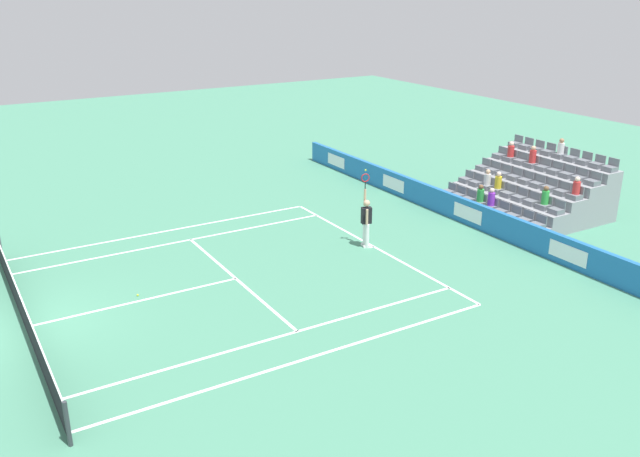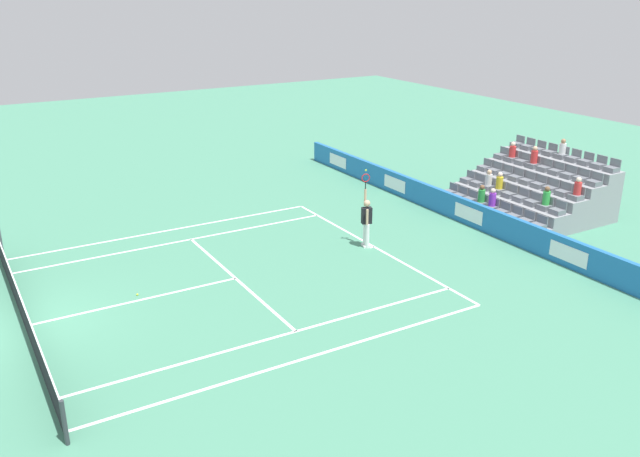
% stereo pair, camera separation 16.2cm
% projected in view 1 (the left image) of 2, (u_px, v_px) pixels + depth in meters
% --- Properties ---
extents(ground_plane, '(80.00, 80.00, 0.00)m').
position_uv_depth(ground_plane, '(26.00, 327.00, 18.66)').
color(ground_plane, '#47896B').
extents(line_baseline, '(10.97, 0.10, 0.01)m').
position_uv_depth(line_baseline, '(374.00, 247.00, 24.40)').
color(line_baseline, white).
rests_on(line_baseline, ground).
extents(line_service, '(8.23, 0.10, 0.01)m').
position_uv_depth(line_service, '(236.00, 279.00, 21.75)').
color(line_service, white).
rests_on(line_service, ground).
extents(line_centre_service, '(0.10, 6.40, 0.01)m').
position_uv_depth(line_centre_service, '(139.00, 301.00, 20.21)').
color(line_centre_service, white).
rests_on(line_centre_service, ground).
extents(line_singles_sideline_left, '(0.10, 11.89, 0.01)m').
position_uv_depth(line_singles_sideline_left, '(179.00, 242.00, 24.85)').
color(line_singles_sideline_left, white).
rests_on(line_singles_sideline_left, ground).
extents(line_singles_sideline_right, '(0.10, 11.89, 0.01)m').
position_uv_depth(line_singles_sideline_right, '(283.00, 336.00, 18.22)').
color(line_singles_sideline_right, white).
rests_on(line_singles_sideline_right, ground).
extents(line_doubles_sideline_left, '(0.10, 11.89, 0.01)m').
position_uv_depth(line_doubles_sideline_left, '(167.00, 231.00, 25.95)').
color(line_doubles_sideline_left, white).
rests_on(line_doubles_sideline_left, ground).
extents(line_doubles_sideline_right, '(0.10, 11.89, 0.01)m').
position_uv_depth(line_doubles_sideline_right, '(308.00, 358.00, 17.11)').
color(line_doubles_sideline_right, white).
rests_on(line_doubles_sideline_right, ground).
extents(line_centre_mark, '(0.10, 0.20, 0.01)m').
position_uv_depth(line_centre_mark, '(372.00, 247.00, 24.35)').
color(line_centre_mark, white).
rests_on(line_centre_mark, ground).
extents(sponsor_barrier, '(24.39, 0.22, 0.99)m').
position_uv_depth(sponsor_barrier, '(470.00, 213.00, 26.46)').
color(sponsor_barrier, '#1E66AD').
rests_on(sponsor_barrier, ground).
extents(tennis_net, '(11.97, 0.10, 1.07)m').
position_uv_depth(tennis_net, '(23.00, 312.00, 18.49)').
color(tennis_net, '#33383D').
rests_on(tennis_net, ground).
extents(tennis_player, '(0.51, 0.42, 2.85)m').
position_uv_depth(tennis_player, '(366.00, 221.00, 24.10)').
color(tennis_player, white).
rests_on(tennis_player, ground).
extents(stadium_stand, '(5.58, 4.75, 2.94)m').
position_uv_depth(stadium_stand, '(534.00, 192.00, 28.07)').
color(stadium_stand, gray).
rests_on(stadium_stand, ground).
extents(loose_tennis_ball, '(0.07, 0.07, 0.07)m').
position_uv_depth(loose_tennis_ball, '(138.00, 295.00, 20.52)').
color(loose_tennis_ball, '#D1E533').
rests_on(loose_tennis_ball, ground).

